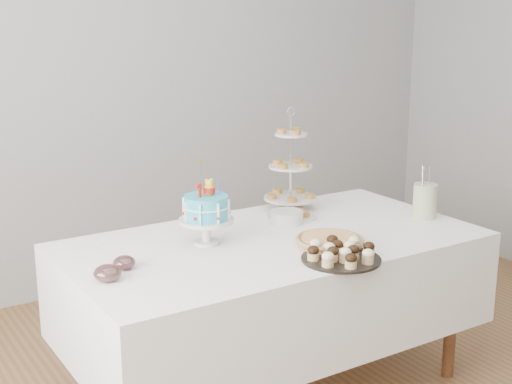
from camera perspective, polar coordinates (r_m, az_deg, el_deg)
walls at (r=2.93m, az=4.73°, el=5.54°), size 5.04×4.04×2.70m
table at (r=3.38m, az=1.36°, el=-7.40°), size 1.92×1.02×0.77m
birthday_cake at (r=3.21m, az=-3.99°, el=-2.38°), size 0.25×0.25×0.39m
cupcake_tray at (r=3.03m, az=6.84°, el=-4.78°), size 0.34×0.34×0.08m
pie at (r=3.19m, az=5.91°, el=-3.95°), size 0.31×0.31×0.05m
tiered_stand at (r=3.74m, az=2.78°, el=2.01°), size 0.28×0.28×0.54m
plate_stack at (r=3.53m, az=2.49°, el=-2.02°), size 0.16×0.16×0.06m
pastry_plate at (r=3.63m, az=2.82°, el=-1.80°), size 0.25×0.25×0.04m
jam_bowl_a at (r=2.86m, az=-11.79°, el=-6.38°), size 0.11×0.11×0.07m
jam_bowl_b at (r=2.97m, az=-10.50°, el=-5.59°), size 0.09×0.09×0.06m
utensil_pitcher at (r=3.71m, az=13.37°, el=-0.59°), size 0.13×0.12×0.27m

